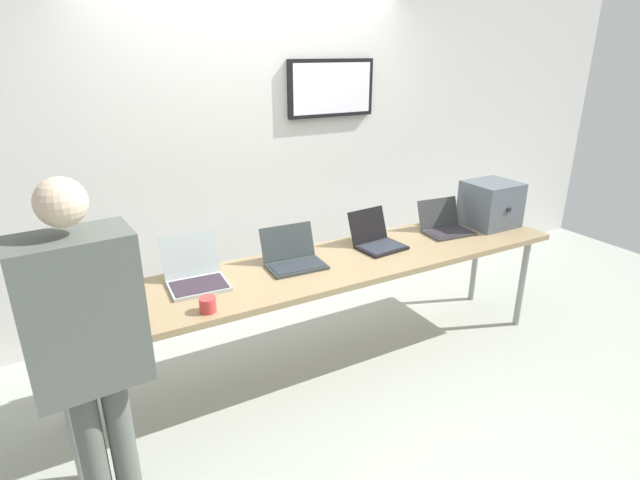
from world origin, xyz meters
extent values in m
cube|color=#A2A79D|center=(0.00, 0.00, -0.02)|extent=(8.00, 8.00, 0.04)
cube|color=silver|center=(0.00, 1.13, 1.32)|extent=(8.00, 0.06, 2.64)
cube|color=black|center=(0.63, 1.08, 1.80)|extent=(0.77, 0.05, 0.45)
cube|color=white|center=(0.63, 1.06, 1.80)|extent=(0.71, 0.02, 0.39)
cube|color=#967E58|center=(0.00, 0.00, 0.77)|extent=(3.44, 0.70, 0.04)
cylinder|color=gray|center=(-1.62, -0.25, 0.38)|extent=(0.05, 0.05, 0.75)
cylinder|color=gray|center=(1.62, -0.25, 0.38)|extent=(0.05, 0.05, 0.75)
cylinder|color=gray|center=(-1.62, 0.25, 0.38)|extent=(0.05, 0.05, 0.75)
cylinder|color=gray|center=(1.62, 0.25, 0.38)|extent=(0.05, 0.05, 0.75)
cube|color=#545D66|center=(1.48, 0.04, 0.96)|extent=(0.38, 0.35, 0.35)
cube|color=black|center=(1.48, -0.14, 0.96)|extent=(0.04, 0.01, 0.03)
cube|color=#ADB1B8|center=(-1.48, 0.05, 0.80)|extent=(0.35, 0.28, 0.02)
cube|color=#292F2E|center=(-1.48, 0.04, 0.81)|extent=(0.32, 0.22, 0.00)
cube|color=#ADB1B8|center=(-1.49, 0.20, 0.93)|extent=(0.34, 0.09, 0.24)
cube|color=#22262C|center=(-1.49, 0.21, 0.93)|extent=(0.31, 0.08, 0.21)
cube|color=#A9B5B4|center=(-0.85, 0.06, 0.80)|extent=(0.35, 0.29, 0.02)
cube|color=#342733|center=(-0.85, 0.04, 0.81)|extent=(0.32, 0.23, 0.00)
cube|color=#A9B5B4|center=(-0.84, 0.23, 0.94)|extent=(0.34, 0.10, 0.26)
cube|color=white|center=(-0.84, 0.23, 0.94)|extent=(0.31, 0.08, 0.23)
cube|color=#333B3B|center=(-0.22, 0.03, 0.80)|extent=(0.37, 0.25, 0.02)
cube|color=#272D33|center=(-0.22, 0.02, 0.81)|extent=(0.34, 0.20, 0.00)
cube|color=#333B3B|center=(-0.21, 0.18, 0.92)|extent=(0.36, 0.10, 0.22)
cube|color=silver|center=(-0.21, 0.18, 0.92)|extent=(0.34, 0.08, 0.19)
cube|color=black|center=(0.44, 0.03, 0.80)|extent=(0.33, 0.27, 0.02)
cube|color=#282D37|center=(0.44, 0.02, 0.81)|extent=(0.30, 0.21, 0.00)
cube|color=black|center=(0.43, 0.19, 0.92)|extent=(0.32, 0.12, 0.22)
cube|color=#2D4C84|center=(0.43, 0.19, 0.92)|extent=(0.29, 0.10, 0.20)
cube|color=#383A3B|center=(1.06, 0.03, 0.80)|extent=(0.37, 0.26, 0.02)
cube|color=#2E282F|center=(1.06, 0.02, 0.81)|extent=(0.34, 0.20, 0.00)
cube|color=#383A3B|center=(1.07, 0.18, 0.92)|extent=(0.35, 0.11, 0.21)
cube|color=silver|center=(1.07, 0.18, 0.91)|extent=(0.33, 0.10, 0.18)
cylinder|color=#545A53|center=(-1.55, -0.63, 0.41)|extent=(0.12, 0.12, 0.81)
cylinder|color=#545A53|center=(-1.42, -0.63, 0.41)|extent=(0.12, 0.12, 0.81)
cube|color=#545A53|center=(-1.49, -0.63, 1.13)|extent=(0.46, 0.29, 0.64)
sphere|color=beige|center=(-1.49, -0.63, 1.58)|extent=(0.19, 0.19, 0.19)
cylinder|color=#545A53|center=(-1.67, -0.35, 0.86)|extent=(0.09, 0.32, 0.07)
cylinder|color=#545A53|center=(-1.34, -0.33, 0.86)|extent=(0.09, 0.32, 0.07)
cylinder|color=#CE3838|center=(-0.89, -0.25, 0.83)|extent=(0.09, 0.09, 0.08)
camera|label=1|loc=(-1.51, -2.59, 2.09)|focal=28.11mm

